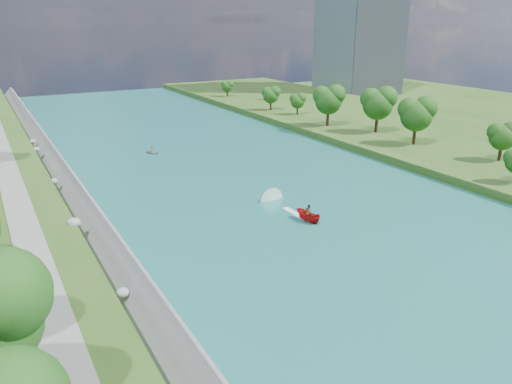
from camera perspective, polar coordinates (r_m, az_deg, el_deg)
ground at (r=60.49m, az=8.97°, el=-4.93°), size 260.00×260.00×0.00m
river_water at (r=76.01m, az=-0.27°, el=0.43°), size 55.00×240.00×0.10m
berm_east at (r=107.89m, az=23.49°, el=4.86°), size 44.00×240.00×1.50m
riprap_bank at (r=66.63m, az=-19.70°, el=-1.88°), size 4.79×236.00×4.55m
riverside_path at (r=66.43m, az=-25.63°, el=-1.14°), size 3.00×200.00×0.10m
office_tower at (r=181.23m, az=11.93°, el=20.51°), size 22.00×22.00×60.00m
trees_east at (r=100.06m, az=17.47°, el=7.85°), size 16.09×144.21×11.34m
motorboat at (r=65.12m, az=5.08°, el=-2.29°), size 3.60×18.83×1.97m
raft at (r=97.86m, az=-11.75°, el=4.54°), size 3.11×3.51×1.49m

